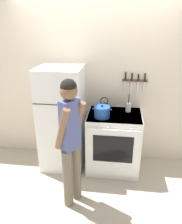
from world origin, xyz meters
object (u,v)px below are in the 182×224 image
Objects in this scene: dutch_oven_pot at (102,112)px; utensil_jar at (128,107)px; refrigerator at (62,119)px; stove_range at (113,142)px; tea_kettle at (104,107)px; person at (71,138)px.

utensil_jar reaches higher than dutch_oven_pot.
dutch_oven_pot is (0.62, -0.13, 0.20)m from refrigerator.
stove_range is 3.38× the size of dutch_oven_pot.
stove_range is 0.59m from utensil_jar.
tea_kettle reaches higher than dutch_oven_pot.
utensil_jar is (0.37, 0.26, -0.00)m from dutch_oven_pot.
dutch_oven_pot reaches higher than stove_range.
stove_range is at bearing -140.61° from utensil_jar.
stove_range is 0.56× the size of person.
tea_kettle is 0.36m from utensil_jar.
utensil_jar is (0.20, 0.16, 0.53)m from stove_range.
refrigerator is 1.73× the size of stove_range.
tea_kettle reaches higher than stove_range.
refrigerator is at bearing -172.45° from utensil_jar.
refrigerator is at bearing 52.23° from person.
utensil_jar is (0.36, 0.01, 0.01)m from tea_kettle.
tea_kettle is 0.98m from person.
dutch_oven_pot is 0.26m from tea_kettle.
utensil_jar is 1.16m from person.
person reaches higher than tea_kettle.
stove_range is 0.56m from tea_kettle.
tea_kettle is at bearing -179.06° from utensil_jar.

